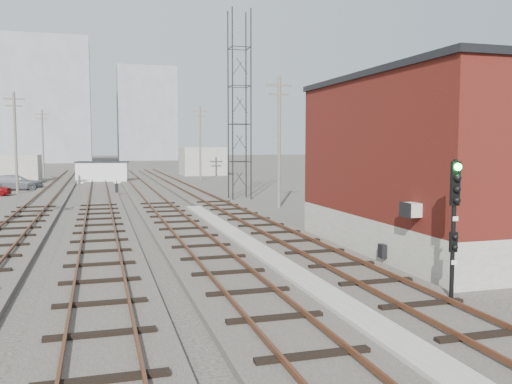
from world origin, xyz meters
name	(u,v)px	position (x,y,z in m)	size (l,w,h in m)	color
ground	(145,180)	(0.00, 60.00, 0.00)	(320.00, 320.00, 0.00)	#282621
track_right	(195,194)	(2.50, 39.00, 0.11)	(3.20, 90.00, 0.39)	#332D28
track_mid_right	(148,195)	(-1.50, 39.00, 0.11)	(3.20, 90.00, 0.39)	#332D28
track_mid_left	(99,196)	(-5.50, 39.00, 0.11)	(3.20, 90.00, 0.39)	#332D28
track_left	(47,198)	(-9.50, 39.00, 0.11)	(3.20, 90.00, 0.39)	#332D28
platform_curb	(250,247)	(0.50, 14.00, 0.13)	(0.90, 28.00, 0.26)	gray
brick_building	(427,163)	(7.50, 12.00, 3.63)	(6.54, 12.20, 7.22)	gray
lattice_tower	(239,105)	(5.50, 35.00, 7.50)	(1.60, 1.60, 15.00)	black
utility_pole_left_b	(15,140)	(-12.50, 45.00, 4.80)	(1.80, 0.24, 9.00)	#595147
utility_pole_left_c	(43,141)	(-12.50, 70.00, 4.80)	(1.80, 0.24, 9.00)	#595147
utility_pole_right_a	(279,138)	(6.50, 28.00, 4.80)	(1.80, 0.24, 9.00)	#595147
utility_pole_right_b	(200,141)	(6.50, 58.00, 4.80)	(1.80, 0.24, 9.00)	#595147
apartment_left	(43,101)	(-18.00, 135.00, 15.00)	(22.00, 14.00, 30.00)	gray
apartment_right	(147,114)	(8.00, 150.00, 13.00)	(16.00, 12.00, 26.00)	gray
shed_left	(2,169)	(-16.00, 60.00, 1.60)	(8.00, 5.00, 3.20)	gray
shed_right	(202,161)	(9.00, 70.00, 2.00)	(6.00, 6.00, 4.00)	gray
signal_mast	(454,221)	(3.70, 4.98, 2.32)	(0.40, 0.41, 3.97)	gray
switch_stand	(117,189)	(-3.98, 41.13, 0.54)	(0.27, 0.27, 1.15)	black
site_trailer	(103,172)	(-5.02, 57.24, 1.24)	(6.15, 3.34, 2.46)	silver
car_silver	(5,183)	(-14.36, 50.80, 0.63)	(1.33, 3.82, 1.26)	#ACAFB4
car_grey	(15,182)	(-13.20, 49.03, 0.74)	(2.07, 5.09, 1.48)	gray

